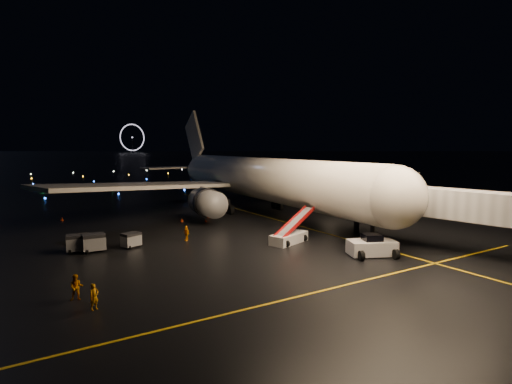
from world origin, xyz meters
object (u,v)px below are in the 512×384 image
(belt_loader, at_px, (289,228))
(baggage_cart_0, at_px, (131,240))
(pushback_tug, at_px, (372,245))
(crew_a, at_px, (94,297))
(crew_b, at_px, (76,287))
(airliner, at_px, (249,155))
(baggage_cart_1, at_px, (78,243))
(baggage_cart_2, at_px, (94,243))
(crew_c, at_px, (186,233))

(belt_loader, relative_size, baggage_cart_0, 3.92)
(pushback_tug, bearing_deg, crew_a, -156.97)
(belt_loader, xyz_separation_m, crew_b, (-23.01, -5.94, -0.83))
(airliner, bearing_deg, crew_a, -131.58)
(belt_loader, relative_size, crew_a, 4.03)
(baggage_cart_1, relative_size, baggage_cart_2, 0.98)
(pushback_tug, bearing_deg, airliner, 106.05)
(airliner, distance_m, crew_c, 25.16)
(pushback_tug, height_order, crew_b, pushback_tug)
(pushback_tug, bearing_deg, crew_b, -162.13)
(pushback_tug, height_order, belt_loader, belt_loader)
(crew_c, relative_size, baggage_cart_2, 0.81)
(baggage_cart_0, bearing_deg, crew_c, -23.17)
(crew_c, relative_size, baggage_cart_1, 0.83)
(belt_loader, distance_m, baggage_cart_1, 22.68)
(pushback_tug, distance_m, baggage_cart_1, 30.26)
(airliner, relative_size, pushback_tug, 14.47)
(belt_loader, distance_m, crew_c, 11.98)
(crew_b, bearing_deg, pushback_tug, 7.99)
(crew_b, bearing_deg, baggage_cart_2, 89.54)
(airliner, distance_m, crew_b, 43.29)
(pushback_tug, bearing_deg, baggage_cart_0, 164.74)
(crew_c, xyz_separation_m, baggage_cart_2, (-10.07, 0.36, 0.04))
(pushback_tug, height_order, crew_c, pushback_tug)
(crew_c, bearing_deg, baggage_cart_0, -104.63)
(airliner, bearing_deg, pushback_tug, -94.89)
(pushback_tug, relative_size, baggage_cart_0, 2.46)
(belt_loader, height_order, baggage_cart_1, belt_loader)
(crew_a, relative_size, crew_b, 0.96)
(belt_loader, height_order, baggage_cart_0, belt_loader)
(airliner, distance_m, crew_a, 44.43)
(crew_a, relative_size, crew_c, 1.02)
(baggage_cart_0, height_order, baggage_cart_2, baggage_cart_2)
(crew_c, xyz_separation_m, baggage_cart_0, (-6.30, 0.15, -0.09))
(airliner, bearing_deg, belt_loader, -107.00)
(pushback_tug, distance_m, baggage_cart_2, 28.63)
(baggage_cart_1, bearing_deg, belt_loader, -14.16)
(baggage_cart_0, bearing_deg, crew_b, -140.16)
(belt_loader, bearing_deg, baggage_cart_1, 139.21)
(crew_c, distance_m, baggage_cart_2, 10.08)
(crew_b, height_order, baggage_cart_0, crew_b)
(airliner, relative_size, baggage_cart_0, 35.64)
(crew_c, height_order, baggage_cart_1, baggage_cart_1)
(baggage_cart_1, distance_m, baggage_cart_2, 1.65)
(baggage_cart_1, bearing_deg, crew_b, -90.39)
(baggage_cart_1, bearing_deg, baggage_cart_0, -3.12)
(baggage_cart_2, bearing_deg, airliner, 30.45)
(airliner, distance_m, belt_loader, 25.47)
(pushback_tug, bearing_deg, crew_c, 154.14)
(pushback_tug, xyz_separation_m, belt_loader, (-4.00, 8.63, 0.68))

